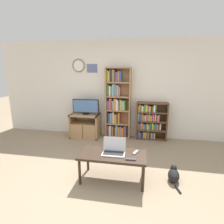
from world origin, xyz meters
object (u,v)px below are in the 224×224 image
object	(u,v)px
tv_stand	(85,125)
remote_far_from_laptop	(136,152)
bookshelf_short	(150,121)
remote_near_laptop	(131,159)
television	(86,107)
cat	(174,175)
coffee_table	(113,157)
bookshelf_tall	(117,105)
laptop	(114,149)

from	to	relation	value
tv_stand	remote_far_from_laptop	world-z (taller)	tv_stand
bookshelf_short	remote_near_laptop	bearing A→B (deg)	-99.27
television	cat	xyz separation A→B (m)	(2.07, -1.66, -0.75)
remote_near_laptop	remote_far_from_laptop	xyz separation A→B (m)	(0.06, 0.25, 0.00)
tv_stand	remote_near_laptop	bearing A→B (deg)	-54.63
coffee_table	remote_near_laptop	size ratio (longest dim) A/B	6.71
tv_stand	bookshelf_tall	world-z (taller)	bookshelf_tall
bookshelf_tall	remote_near_laptop	bearing A→B (deg)	-75.67
remote_far_from_laptop	tv_stand	bearing A→B (deg)	151.63
remote_near_laptop	television	bearing A→B (deg)	-148.15
tv_stand	cat	world-z (taller)	tv_stand
bookshelf_short	remote_far_from_laptop	world-z (taller)	bookshelf_short
coffee_table	cat	size ratio (longest dim) A/B	2.21
laptop	remote_near_laptop	xyz separation A→B (m)	(0.29, -0.19, -0.05)
television	bookshelf_tall	distance (m)	0.84
coffee_table	television	bearing A→B (deg)	120.16
laptop	cat	xyz separation A→B (m)	(1.00, 0.13, -0.43)
bookshelf_short	remote_near_laptop	world-z (taller)	bookshelf_short
bookshelf_short	laptop	distance (m)	2.04
remote_far_from_laptop	bookshelf_tall	bearing A→B (deg)	129.16
coffee_table	cat	distance (m)	1.07
television	bookshelf_short	distance (m)	1.75
bookshelf_short	cat	bearing A→B (deg)	-78.76
laptop	tv_stand	bearing A→B (deg)	120.74
bookshelf_short	laptop	xyz separation A→B (m)	(-0.64, -1.94, 0.04)
laptop	cat	world-z (taller)	laptop
tv_stand	laptop	bearing A→B (deg)	-58.16
bookshelf_short	coffee_table	xyz separation A→B (m)	(-0.65, -1.97, -0.07)
bookshelf_tall	coffee_table	size ratio (longest dim) A/B	1.74
laptop	bookshelf_short	bearing A→B (deg)	70.71
bookshelf_short	remote_near_laptop	xyz separation A→B (m)	(-0.35, -2.12, -0.01)
bookshelf_tall	cat	world-z (taller)	bookshelf_tall
tv_stand	remote_far_from_laptop	distance (m)	2.25
bookshelf_short	coffee_table	world-z (taller)	bookshelf_short
remote_far_from_laptop	cat	bearing A→B (deg)	26.60
tv_stand	remote_far_from_laptop	bearing A→B (deg)	-49.59
tv_stand	bookshelf_tall	size ratio (longest dim) A/B	0.41
bookshelf_tall	laptop	bearing A→B (deg)	-82.57
coffee_table	remote_near_laptop	xyz separation A→B (m)	(0.30, -0.15, 0.06)
bookshelf_tall	tv_stand	bearing A→B (deg)	-169.17
tv_stand	remote_near_laptop	world-z (taller)	tv_stand
tv_stand	bookshelf_tall	distance (m)	1.04
bookshelf_tall	remote_near_laptop	distance (m)	2.23
tv_stand	television	bearing A→B (deg)	16.64
television	laptop	xyz separation A→B (m)	(1.07, -1.79, -0.32)
tv_stand	television	xyz separation A→B (m)	(0.03, 0.01, 0.53)
television	coffee_table	distance (m)	2.15
bookshelf_tall	bookshelf_short	bearing A→B (deg)	-0.12
laptop	remote_far_from_laptop	bearing A→B (deg)	9.36
tv_stand	bookshelf_short	bearing A→B (deg)	5.28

